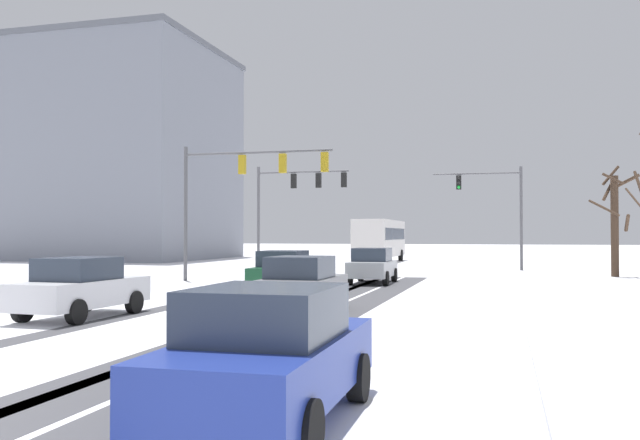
% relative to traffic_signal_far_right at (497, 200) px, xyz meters
% --- Properties ---
extents(wheel_track_left_lane, '(0.75, 30.83, 0.01)m').
position_rel_traffic_signal_far_right_xyz_m(wheel_track_left_lane, '(-9.50, -23.94, -4.39)').
color(wheel_track_left_lane, '#4C4C51').
rests_on(wheel_track_left_lane, ground).
extents(wheel_track_right_lane, '(1.09, 30.83, 0.01)m').
position_rel_traffic_signal_far_right_xyz_m(wheel_track_right_lane, '(-5.28, -23.94, -4.39)').
color(wheel_track_right_lane, '#4C4C51').
rests_on(wheel_track_right_lane, ground).
extents(wheel_track_center, '(1.19, 30.83, 0.01)m').
position_rel_traffic_signal_far_right_xyz_m(wheel_track_center, '(-3.98, -23.94, -4.39)').
color(wheel_track_center, '#4C4C51').
rests_on(wheel_track_center, ground).
extents(wheel_track_oncoming, '(0.78, 30.83, 0.01)m').
position_rel_traffic_signal_far_right_xyz_m(wheel_track_oncoming, '(-5.86, -23.94, -4.39)').
color(wheel_track_oncoming, '#4C4C51').
rests_on(wheel_track_oncoming, ground).
extents(sidewalk_kerb_right, '(4.00, 30.83, 0.12)m').
position_rel_traffic_signal_far_right_xyz_m(sidewalk_kerb_right, '(2.89, -25.34, -4.34)').
color(sidewalk_kerb_right, white).
rests_on(sidewalk_kerb_right, ground).
extents(traffic_signal_far_right, '(5.53, 0.51, 6.50)m').
position_rel_traffic_signal_far_right_xyz_m(traffic_signal_far_right, '(0.00, 0.00, 0.00)').
color(traffic_signal_far_right, '#56565B').
rests_on(traffic_signal_far_right, ground).
extents(traffic_signal_near_left, '(7.47, 0.43, 6.50)m').
position_rel_traffic_signal_far_right_xyz_m(traffic_signal_near_left, '(-11.48, -13.94, 0.44)').
color(traffic_signal_near_left, '#56565B').
rests_on(traffic_signal_near_left, ground).
extents(traffic_signal_far_left, '(5.94, 0.44, 6.50)m').
position_rel_traffic_signal_far_right_xyz_m(traffic_signal_far_left, '(-12.12, -3.95, 0.39)').
color(traffic_signal_far_left, '#56565B').
rests_on(traffic_signal_far_left, ground).
extents(car_silver_lead, '(1.87, 4.12, 1.62)m').
position_rel_traffic_signal_far_right_xyz_m(car_silver_lead, '(-5.38, -13.31, -3.58)').
color(car_silver_lead, '#B7BABF').
rests_on(car_silver_lead, ground).
extents(car_dark_green_second, '(1.92, 4.15, 1.62)m').
position_rel_traffic_signal_far_right_xyz_m(car_dark_green_second, '(-7.72, -19.11, -3.58)').
color(car_dark_green_second, '#194C2D').
rests_on(car_dark_green_second, ground).
extents(car_grey_third, '(1.86, 4.11, 1.62)m').
position_rel_traffic_signal_far_right_xyz_m(car_grey_third, '(-5.10, -25.41, -3.58)').
color(car_grey_third, slate).
rests_on(car_grey_third, ground).
extents(car_white_fourth, '(1.94, 4.16, 1.62)m').
position_rel_traffic_signal_far_right_xyz_m(car_white_fourth, '(-10.54, -27.85, -3.58)').
color(car_white_fourth, silver).
rests_on(car_white_fourth, ground).
extents(car_blue_fifth, '(1.87, 4.12, 1.62)m').
position_rel_traffic_signal_far_right_xyz_m(car_blue_fifth, '(-2.27, -35.99, -3.58)').
color(car_blue_fifth, '#233899').
rests_on(car_blue_fifth, ground).
extents(bus_oncoming, '(2.74, 11.02, 3.38)m').
position_rel_traffic_signal_far_right_xyz_m(bus_oncoming, '(-9.18, 9.78, -2.40)').
color(bus_oncoming, silver).
rests_on(bus_oncoming, ground).
extents(bare_tree_sidewalk_far, '(2.60, 2.60, 5.95)m').
position_rel_traffic_signal_far_right_xyz_m(bare_tree_sidewalk_far, '(6.13, -5.12, -1.37)').
color(bare_tree_sidewalk_far, '#423023').
rests_on(bare_tree_sidewalk_far, ground).
extents(office_building_far_left_block, '(18.34, 17.19, 19.44)m').
position_rel_traffic_signal_far_right_xyz_m(office_building_far_left_block, '(-34.14, 11.64, 5.33)').
color(office_building_far_left_block, gray).
rests_on(office_building_far_left_block, ground).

